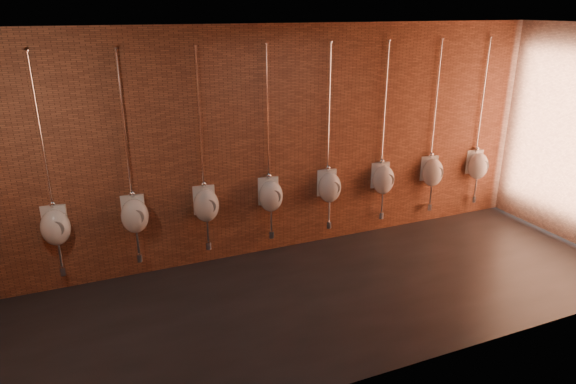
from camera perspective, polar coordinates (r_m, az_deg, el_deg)
name	(u,v)px	position (r m, az deg, el deg)	size (l,w,h in m)	color
ground	(321,297)	(6.51, 3.68, -11.59)	(8.50, 8.50, 0.00)	black
room_shell	(325,139)	(5.73, 4.12, 5.85)	(8.54, 3.04, 3.22)	black
urinal_1	(55,226)	(6.80, -24.44, -3.45)	(0.40, 0.36, 2.71)	white
urinal_2	(135,214)	(6.82, -16.68, -2.41)	(0.40, 0.36, 2.71)	white
urinal_3	(206,204)	(6.96, -9.10, -1.34)	(0.40, 0.36, 2.71)	white
urinal_4	(271,195)	(7.21, -1.94, -0.31)	(0.40, 0.36, 2.71)	white
urinal_5	(329,186)	(7.57, 4.63, 0.64)	(0.40, 0.36, 2.71)	white
urinal_6	(383,179)	(8.03, 10.53, 1.48)	(0.40, 0.36, 2.71)	white
urinal_7	(432,171)	(8.56, 15.75, 2.22)	(0.40, 0.36, 2.71)	white
urinal_8	(478,165)	(9.15, 20.33, 2.85)	(0.40, 0.36, 2.71)	white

